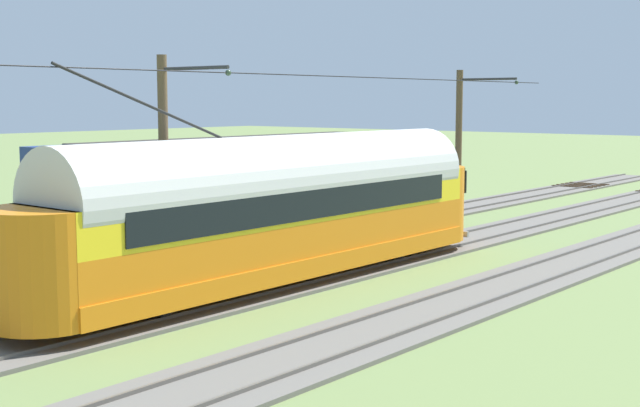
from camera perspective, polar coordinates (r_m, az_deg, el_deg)
The scene contains 8 objects.
ground_plane at distance 26.91m, azimuth 0.78°, elevation -4.58°, with size 220.00×220.00×0.00m, color olive.
track_streetcar_siding at distance 24.39m, azimuth 10.68°, elevation -5.75°, with size 2.80×80.00×0.18m.
track_adjacent_siding at distance 27.14m, azimuth 1.20°, elevation -4.36°, with size 2.80×80.00×0.18m.
track_third_siding at distance 30.50m, azimuth -6.34°, elevation -3.17°, with size 2.80×80.00×0.18m.
vintage_streetcar at distance 24.81m, azimuth -2.54°, elevation -0.25°, with size 2.65×17.87×5.92m.
coach_adjacent at distance 30.42m, azimuth -5.98°, elevation 0.83°, with size 2.96×14.10×3.85m.
catenary_pole_foreground at distance 37.67m, azimuth 9.10°, elevation 3.83°, with size 2.84×0.28×6.53m.
catenary_pole_mid_near at distance 25.10m, azimuth -9.98°, elevation 2.40°, with size 2.84×0.28×6.53m.
Camera 1 is at (-16.49, 20.61, 5.28)m, focal length 49.27 mm.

